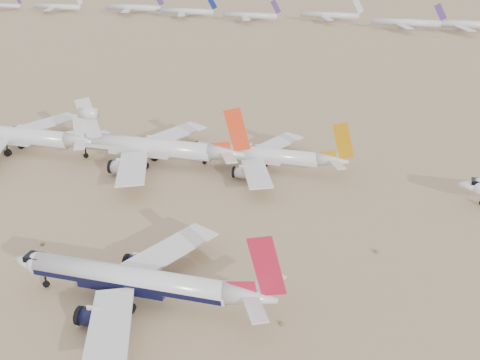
# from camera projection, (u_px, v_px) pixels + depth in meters

# --- Properties ---
(ground) EXTENTS (7000.00, 7000.00, 0.00)m
(ground) POSITION_uv_depth(u_px,v_px,m) (146.00, 307.00, 107.45)
(ground) COLOR #7C6548
(ground) RESTS_ON ground
(main_airliner) EXTENTS (49.20, 48.06, 17.36)m
(main_airliner) POSITION_uv_depth(u_px,v_px,m) (140.00, 281.00, 106.41)
(main_airliner) COLOR silver
(main_airliner) RESTS_ON ground
(row2_gold_tail) EXTENTS (44.65, 43.67, 15.90)m
(row2_gold_tail) POSITION_uv_depth(u_px,v_px,m) (265.00, 155.00, 164.37)
(row2_gold_tail) COLOR silver
(row2_gold_tail) RESTS_ON ground
(row2_orange_tail) EXTENTS (53.20, 52.04, 18.98)m
(row2_orange_tail) POSITION_uv_depth(u_px,v_px,m) (151.00, 148.00, 167.62)
(row2_orange_tail) COLOR silver
(row2_orange_tail) RESTS_ON ground
(row2_white_trijet) EXTENTS (53.43, 52.22, 18.93)m
(row2_white_trijet) POSITION_uv_depth(u_px,v_px,m) (17.00, 135.00, 176.77)
(row2_white_trijet) COLOR silver
(row2_white_trijet) RESTS_ON ground
(distant_storage_row) EXTENTS (473.64, 61.12, 15.48)m
(distant_storage_row) POSITION_uv_depth(u_px,v_px,m) (294.00, 16.00, 405.84)
(distant_storage_row) COLOR silver
(distant_storage_row) RESTS_ON ground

